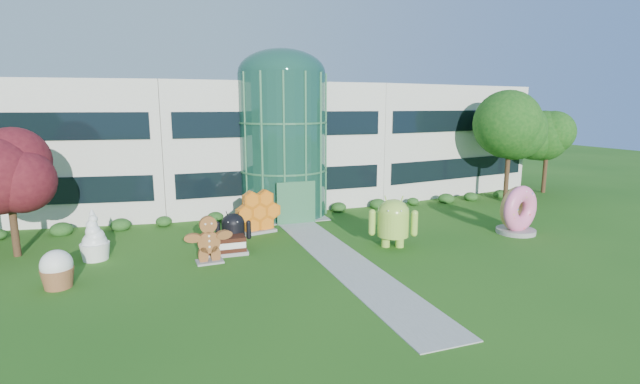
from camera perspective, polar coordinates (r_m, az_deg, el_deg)
name	(u,v)px	position (r m, az deg, el deg)	size (l,w,h in m)	color
ground	(351,268)	(22.54, 3.88, -9.27)	(140.00, 140.00, 0.00)	#215114
building	(263,143)	(38.46, -7.00, 6.05)	(46.00, 15.00, 9.30)	beige
atrium	(283,145)	(32.65, -4.60, 5.73)	(6.00, 6.00, 9.80)	#194738
walkway	(336,255)	(24.28, 1.96, -7.73)	(2.40, 20.00, 0.04)	#9E9E93
tree_red	(11,199)	(28.10, -33.79, -0.74)	(4.00, 4.00, 6.00)	#3F0C14
trees_backdrop	(279,154)	(33.67, -5.04, 4.68)	(52.00, 8.00, 8.40)	#104110
android_green	(393,219)	(25.54, 9.00, -3.31)	(2.77, 1.85, 3.14)	#97C53F
android_black	(233,228)	(25.61, -10.63, -4.34)	(1.99, 1.33, 2.26)	black
donut	(517,209)	(30.37, 23.12, -1.97)	(2.87, 1.38, 2.98)	#E85898
gingerbread	(209,239)	(23.49, -13.54, -5.67)	(2.58, 0.99, 2.38)	brown
ice_cream_sandwich	(226,246)	(24.73, -11.45, -6.48)	(2.14, 1.07, 0.96)	black
honeycomb	(258,214)	(28.41, -7.60, -2.65)	(3.02, 1.08, 2.37)	orange
froyo	(94,235)	(25.83, -26.07, -4.74)	(1.52, 1.52, 2.60)	white
cupcake	(57,269)	(22.80, -29.65, -8.23)	(1.39, 1.39, 1.67)	white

